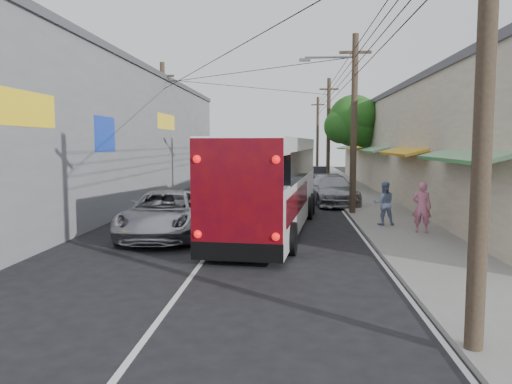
% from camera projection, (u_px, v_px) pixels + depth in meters
% --- Properties ---
extents(ground, '(120.00, 120.00, 0.00)m').
position_uv_depth(ground, '(170.00, 306.00, 9.96)').
color(ground, black).
rests_on(ground, ground).
extents(sidewalk, '(3.00, 80.00, 0.12)m').
position_uv_depth(sidewalk, '(360.00, 197.00, 29.37)').
color(sidewalk, slate).
rests_on(sidewalk, ground).
extents(building_right, '(7.09, 40.00, 6.25)m').
position_uv_depth(building_right, '(430.00, 145.00, 30.74)').
color(building_right, beige).
rests_on(building_right, ground).
extents(building_left, '(7.20, 36.00, 7.25)m').
position_uv_depth(building_left, '(97.00, 136.00, 28.05)').
color(building_left, gray).
rests_on(building_left, ground).
extents(utility_poles, '(11.80, 45.28, 8.00)m').
position_uv_depth(utility_poles, '(303.00, 128.00, 29.52)').
color(utility_poles, '#473828').
rests_on(utility_poles, ground).
extents(street_tree, '(4.40, 4.00, 6.60)m').
position_uv_depth(street_tree, '(355.00, 123.00, 34.86)').
color(street_tree, '#3F2B19').
rests_on(street_tree, ground).
extents(coach_bus, '(3.75, 12.05, 3.42)m').
position_uv_depth(coach_bus, '(271.00, 183.00, 18.59)').
color(coach_bus, white).
rests_on(coach_bus, ground).
extents(jeepney, '(2.88, 5.77, 1.57)m').
position_uv_depth(jeepney, '(166.00, 214.00, 17.29)').
color(jeepney, '#ACABB2').
rests_on(jeepney, ground).
extents(parked_suv, '(2.79, 5.52, 1.54)m').
position_uv_depth(parked_suv, '(332.00, 190.00, 26.40)').
color(parked_suv, gray).
rests_on(parked_suv, ground).
extents(parked_car_mid, '(1.95, 3.97, 1.30)m').
position_uv_depth(parked_car_mid, '(322.00, 184.00, 31.35)').
color(parked_car_mid, '#25262A').
rests_on(parked_car_mid, ground).
extents(parked_car_far, '(1.89, 4.39, 1.40)m').
position_uv_depth(parked_car_far, '(318.00, 176.00, 39.06)').
color(parked_car_far, black).
rests_on(parked_car_far, ground).
extents(pedestrian_near, '(0.75, 0.61, 1.77)m').
position_uv_depth(pedestrian_near, '(422.00, 207.00, 17.41)').
color(pedestrian_near, '#C5688A').
rests_on(pedestrian_near, sidewalk).
extents(pedestrian_far, '(0.83, 0.66, 1.67)m').
position_uv_depth(pedestrian_far, '(384.00, 203.00, 19.02)').
color(pedestrian_far, '#7C8FB5').
rests_on(pedestrian_far, sidewalk).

